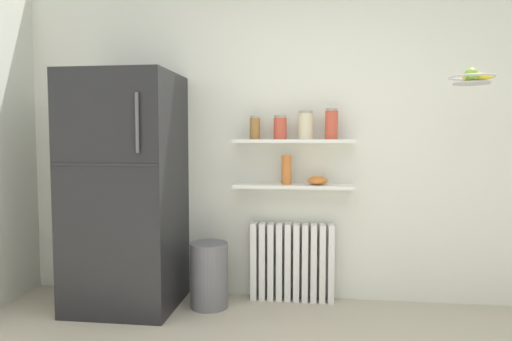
{
  "coord_description": "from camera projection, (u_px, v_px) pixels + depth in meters",
  "views": [
    {
      "loc": [
        0.17,
        -1.62,
        1.28
      ],
      "look_at": [
        -0.25,
        1.6,
        1.05
      ],
      "focal_mm": 31.99,
      "sensor_mm": 36.0,
      "label": 1
    }
  ],
  "objects": [
    {
      "name": "storage_jar_3",
      "position": [
        332.0,
        124.0,
        3.45
      ],
      "size": [
        0.1,
        0.1,
        0.24
      ],
      "color": "#C64C38",
      "rests_on": "wall_shelf_upper"
    },
    {
      "name": "storage_jar_0",
      "position": [
        255.0,
        128.0,
        3.53
      ],
      "size": [
        0.08,
        0.08,
        0.18
      ],
      "color": "olive",
      "rests_on": "wall_shelf_upper"
    },
    {
      "name": "radiator",
      "position": [
        292.0,
        262.0,
        3.59
      ],
      "size": [
        0.65,
        0.12,
        0.61
      ],
      "color": "white",
      "rests_on": "ground_plane"
    },
    {
      "name": "back_wall",
      "position": [
        294.0,
        136.0,
        3.65
      ],
      "size": [
        7.04,
        0.1,
        2.6
      ],
      "primitive_type": "cube",
      "color": "silver",
      "rests_on": "ground_plane"
    },
    {
      "name": "vase",
      "position": [
        286.0,
        170.0,
        3.52
      ],
      "size": [
        0.08,
        0.08,
        0.23
      ],
      "primitive_type": "cylinder",
      "color": "#CC7033",
      "rests_on": "wall_shelf_lower"
    },
    {
      "name": "hanging_fruit_basket",
      "position": [
        472.0,
        77.0,
        2.92
      ],
      "size": [
        0.28,
        0.28,
        0.1
      ],
      "color": "#B2B2B7"
    },
    {
      "name": "storage_jar_1",
      "position": [
        280.0,
        128.0,
        3.5
      ],
      "size": [
        0.1,
        0.1,
        0.18
      ],
      "color": "#C64C38",
      "rests_on": "wall_shelf_upper"
    },
    {
      "name": "wall_shelf_upper",
      "position": [
        293.0,
        141.0,
        3.5
      ],
      "size": [
        0.92,
        0.22,
        0.02
      ],
      "primitive_type": "cube",
      "color": "white"
    },
    {
      "name": "refrigerator",
      "position": [
        126.0,
        191.0,
        3.44
      ],
      "size": [
        0.78,
        0.74,
        1.76
      ],
      "color": "black",
      "rests_on": "ground_plane"
    },
    {
      "name": "wall_shelf_lower",
      "position": [
        292.0,
        186.0,
        3.52
      ],
      "size": [
        0.92,
        0.22,
        0.02
      ],
      "primitive_type": "cube",
      "color": "white"
    },
    {
      "name": "storage_jar_2",
      "position": [
        306.0,
        125.0,
        3.48
      ],
      "size": [
        0.12,
        0.12,
        0.22
      ],
      "color": "beige",
      "rests_on": "wall_shelf_upper"
    },
    {
      "name": "trash_bin",
      "position": [
        209.0,
        275.0,
        3.45
      ],
      "size": [
        0.29,
        0.29,
        0.49
      ],
      "primitive_type": "cylinder",
      "color": "slate",
      "rests_on": "ground_plane"
    },
    {
      "name": "shelf_bowl",
      "position": [
        317.0,
        180.0,
        3.49
      ],
      "size": [
        0.15,
        0.15,
        0.07
      ],
      "primitive_type": "ellipsoid",
      "color": "orange",
      "rests_on": "wall_shelf_lower"
    }
  ]
}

